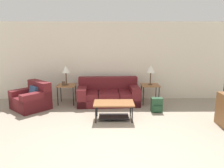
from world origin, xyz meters
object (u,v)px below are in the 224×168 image
at_px(couch, 108,95).
at_px(table_lamp_left, 66,70).
at_px(side_table_left, 67,87).
at_px(armchair, 32,99).
at_px(table_lamp_right, 151,70).
at_px(side_table_right, 150,87).
at_px(backpack, 157,105).
at_px(coffee_table, 114,107).

height_order(couch, table_lamp_left, table_lamp_left).
height_order(couch, side_table_left, couch).
distance_m(armchair, table_lamp_right, 3.73).
bearing_deg(side_table_right, backpack, -86.35).
height_order(side_table_left, table_lamp_right, table_lamp_right).
bearing_deg(couch, table_lamp_left, 179.49).
distance_m(side_table_left, table_lamp_left, 0.54).
xyz_separation_m(couch, coffee_table, (0.15, -1.40, 0.05)).
bearing_deg(backpack, coffee_table, -154.47).
height_order(coffee_table, side_table_left, side_table_left).
xyz_separation_m(coffee_table, side_table_right, (1.18, 1.41, 0.21)).
height_order(side_table_right, table_lamp_left, table_lamp_left).
xyz_separation_m(coffee_table, table_lamp_left, (-1.48, 1.41, 0.76)).
relative_size(coffee_table, table_lamp_right, 1.67).
bearing_deg(couch, side_table_left, 179.49).
distance_m(coffee_table, table_lamp_left, 2.18).
xyz_separation_m(side_table_right, backpack, (0.05, -0.82, -0.36)).
bearing_deg(side_table_right, armchair, -172.18).
xyz_separation_m(table_lamp_right, backpack, (0.05, -0.82, -0.90)).
distance_m(side_table_right, backpack, 0.90).
height_order(couch, coffee_table, couch).
xyz_separation_m(coffee_table, table_lamp_right, (1.18, 1.41, 0.76)).
distance_m(armchair, side_table_left, 1.10).
bearing_deg(table_lamp_right, backpack, -86.35).
relative_size(couch, table_lamp_left, 3.22).
distance_m(armchair, coffee_table, 2.60).
xyz_separation_m(couch, side_table_right, (1.33, 0.01, 0.26)).
relative_size(couch, backpack, 4.80).
xyz_separation_m(couch, table_lamp_right, (1.33, 0.01, 0.81)).
distance_m(coffee_table, table_lamp_right, 1.99).
bearing_deg(table_lamp_right, coffee_table, -129.92).
bearing_deg(table_lamp_left, armchair, -152.37).
relative_size(side_table_right, backpack, 1.51).
height_order(armchair, coffee_table, armchair).
bearing_deg(side_table_left, coffee_table, -43.69).
distance_m(coffee_table, side_table_left, 2.06).
height_order(side_table_left, backpack, side_table_left).
distance_m(couch, table_lamp_right, 1.56).
bearing_deg(table_lamp_left, side_table_right, 0.00).
bearing_deg(table_lamp_left, coffee_table, -43.69).
bearing_deg(side_table_right, table_lamp_left, 180.00).
bearing_deg(backpack, table_lamp_right, 93.65).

